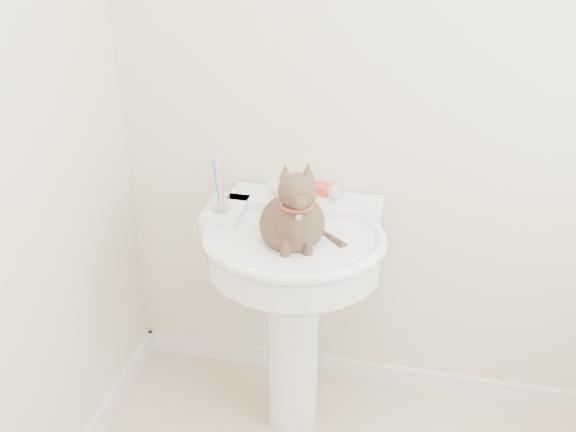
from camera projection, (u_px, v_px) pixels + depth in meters
The scene contains 7 objects.
wall_back at pixel (428, 92), 2.09m from camera, with size 2.20×0.00×2.50m, color beige, non-canonical shape.
baseboard_back at pixel (398, 376), 2.65m from camera, with size 2.20×0.02×0.09m, color white.
pedestal_sink at pixel (293, 272), 2.18m from camera, with size 0.63×0.62×0.87m.
faucet at pixel (303, 192), 2.21m from camera, with size 0.28×0.12×0.14m.
soap_bar at pixel (321, 189), 2.29m from camera, with size 0.09×0.06×0.03m, color #FA2F29.
toothbrush_cup at pixel (221, 198), 2.15m from camera, with size 0.07×0.07×0.19m.
cat at pixel (293, 219), 2.02m from camera, with size 0.23×0.29×0.42m.
Camera 1 is at (-0.01, -0.99, 1.88)m, focal length 40.00 mm.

